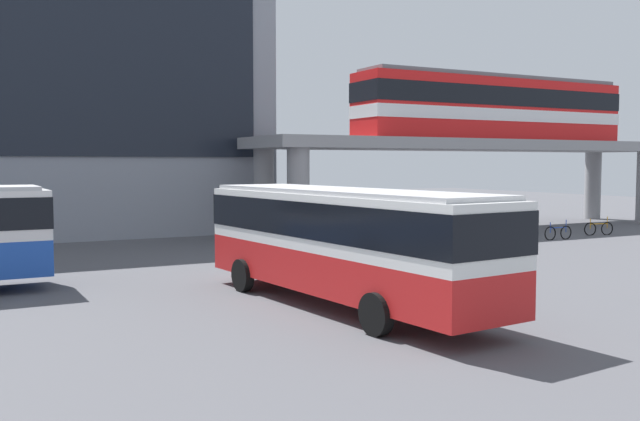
{
  "coord_description": "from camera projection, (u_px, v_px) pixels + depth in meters",
  "views": [
    {
      "loc": [
        -10.26,
        -18.42,
        3.92
      ],
      "look_at": [
        1.54,
        4.03,
        2.2
      ],
      "focal_mm": 39.26,
      "sensor_mm": 36.0,
      "label": 1
    }
  ],
  "objects": [
    {
      "name": "ground_plane",
      "position": [
        224.0,
        254.0,
        30.13
      ],
      "size": [
        120.0,
        120.0,
        0.0
      ],
      "primitive_type": "plane",
      "color": "#515156"
    },
    {
      "name": "bicycle_blue",
      "position": [
        558.0,
        233.0,
        35.83
      ],
      "size": [
        1.79,
        0.16,
        1.04
      ],
      "color": "black",
      "rests_on": "ground_plane"
    },
    {
      "name": "bicycle_orange",
      "position": [
        599.0,
        229.0,
        38.07
      ],
      "size": [
        1.75,
        0.5,
        1.04
      ],
      "color": "black",
      "rests_on": "ground_plane"
    },
    {
      "name": "train",
      "position": [
        493.0,
        108.0,
        41.89
      ],
      "size": [
        18.32,
        2.96,
        3.84
      ],
      "color": "red",
      "rests_on": "elevated_platform"
    },
    {
      "name": "bicycle_black",
      "position": [
        525.0,
        227.0,
        39.03
      ],
      "size": [
        1.79,
        0.14,
        1.04
      ],
      "color": "black",
      "rests_on": "ground_plane"
    },
    {
      "name": "pedestrian_waiting_near_stop",
      "position": [
        467.0,
        235.0,
        30.12
      ],
      "size": [
        0.43,
        0.48,
        1.76
      ],
      "color": "#26262D",
      "rests_on": "ground_plane"
    },
    {
      "name": "bus_main",
      "position": [
        343.0,
        234.0,
        19.0
      ],
      "size": [
        3.63,
        11.24,
        3.22
      ],
      "color": "red",
      "rests_on": "ground_plane"
    },
    {
      "name": "elevated_platform",
      "position": [
        473.0,
        154.0,
        41.39
      ],
      "size": [
        27.55,
        5.82,
        5.28
      ],
      "color": "gray",
      "rests_on": "ground_plane"
    }
  ]
}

